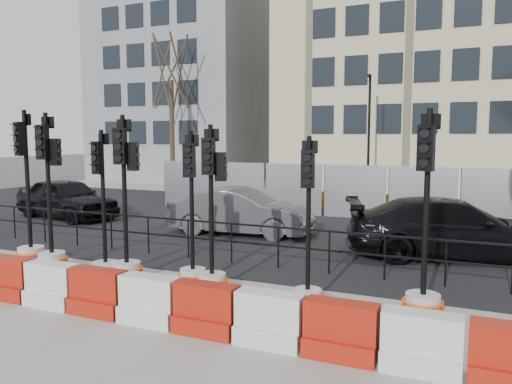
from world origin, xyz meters
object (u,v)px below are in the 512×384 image
at_px(traffic_signal_d, 126,243).
at_px(car_c, 452,228).
at_px(car_a, 66,198).
at_px(traffic_signal_h, 423,277).
at_px(traffic_signal_a, 29,234).

height_order(traffic_signal_d, car_c, traffic_signal_d).
xyz_separation_m(traffic_signal_d, car_a, (-7.28, 5.74, -0.07)).
bearing_deg(traffic_signal_h, car_a, 170.08).
bearing_deg(traffic_signal_a, car_c, 44.85).
bearing_deg(car_c, traffic_signal_h, 159.75).
height_order(traffic_signal_d, car_a, traffic_signal_d).
bearing_deg(traffic_signal_h, car_c, 99.72).
relative_size(traffic_signal_h, car_a, 0.74).
relative_size(traffic_signal_d, traffic_signal_h, 1.00).
xyz_separation_m(traffic_signal_d, car_c, (6.13, 4.97, -0.07)).
relative_size(car_a, car_c, 0.85).
xyz_separation_m(traffic_signal_h, car_c, (0.25, 4.72, 0.03)).
xyz_separation_m(traffic_signal_a, car_c, (9.10, 4.78, 0.00)).
height_order(traffic_signal_a, traffic_signal_d, traffic_signal_a).
relative_size(traffic_signal_d, car_c, 0.62).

